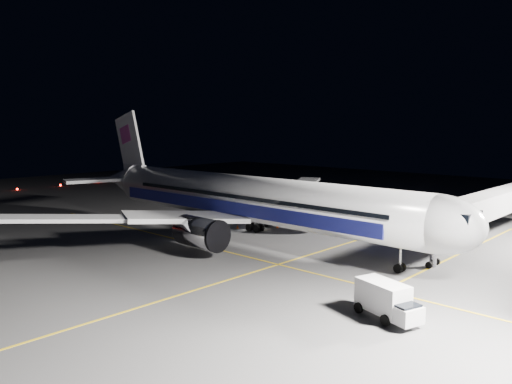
{
  "coord_description": "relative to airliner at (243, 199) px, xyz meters",
  "views": [
    {
      "loc": [
        42.58,
        -44.13,
        14.19
      ],
      "look_at": [
        0.2,
        1.11,
        6.0
      ],
      "focal_mm": 35.0,
      "sensor_mm": 36.0,
      "label": 1
    }
  ],
  "objects": [
    {
      "name": "ground",
      "position": [
        1.08,
        0.0,
        -5.16
      ],
      "size": [
        200.0,
        200.0,
        0.0
      ],
      "primitive_type": "plane",
      "color": "#4C4C4F",
      "rests_on": "ground"
    },
    {
      "name": "guide_line_main",
      "position": [
        11.08,
        0.0,
        -5.16
      ],
      "size": [
        0.25,
        80.0,
        0.01
      ],
      "primitive_type": "cube",
      "color": "gold",
      "rests_on": "ground"
    },
    {
      "name": "guide_line_cross",
      "position": [
        1.08,
        -6.0,
        -5.16
      ],
      "size": [
        70.0,
        0.25,
        0.01
      ],
      "primitive_type": "cube",
      "color": "gold",
      "rests_on": "ground"
    },
    {
      "name": "guide_line_side",
      "position": [
        23.08,
        10.0,
        -5.16
      ],
      "size": [
        0.25,
        40.0,
        0.01
      ],
      "primitive_type": "cube",
      "color": "gold",
      "rests_on": "ground"
    },
    {
      "name": "airliner",
      "position": [
        0.0,
        0.0,
        0.0
      ],
      "size": [
        61.48,
        54.22,
        16.64
      ],
      "color": "silver",
      "rests_on": "ground"
    },
    {
      "name": "jet_bridge",
      "position": [
        23.08,
        18.06,
        -0.58
      ],
      "size": [
        3.6,
        34.4,
        6.3
      ],
      "color": "#B2B2B7",
      "rests_on": "ground"
    },
    {
      "name": "taxiway_lights",
      "position": [
        -70.92,
        0.0,
        -4.94
      ],
      "size": [
        0.44,
        60.44,
        0.44
      ],
      "color": "#FF140A",
      "rests_on": "ground"
    },
    {
      "name": "service_truck",
      "position": [
        26.49,
        -11.59,
        -3.72
      ],
      "size": [
        5.64,
        3.59,
        2.7
      ],
      "rotation": [
        0.0,
        0.0,
        -0.31
      ],
      "color": "silver",
      "rests_on": "ground"
    },
    {
      "name": "baggage_tug",
      "position": [
        -3.52,
        7.99,
        -4.42
      ],
      "size": [
        2.43,
        2.06,
        1.6
      ],
      "rotation": [
        0.0,
        0.0,
        0.14
      ],
      "color": "black",
      "rests_on": "ground"
    },
    {
      "name": "safety_cone_a",
      "position": [
        -3.56,
        8.97,
        -4.83
      ],
      "size": [
        0.45,
        0.45,
        0.67
      ],
      "primitive_type": "cone",
      "color": "#F2490A",
      "rests_on": "ground"
    },
    {
      "name": "safety_cone_b",
      "position": [
        -1.14,
        8.11,
        -4.87
      ],
      "size": [
        0.39,
        0.39,
        0.59
      ],
      "primitive_type": "cone",
      "color": "#F2490A",
      "rests_on": "ground"
    },
    {
      "name": "safety_cone_c",
      "position": [
        -4.98,
        4.0,
        -4.88
      ],
      "size": [
        0.37,
        0.37,
        0.56
      ],
      "primitive_type": "cone",
      "color": "#F2490A",
      "rests_on": "ground"
    }
  ]
}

